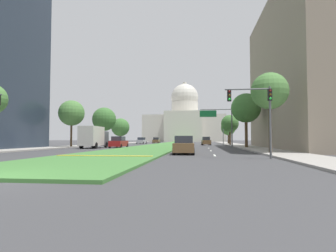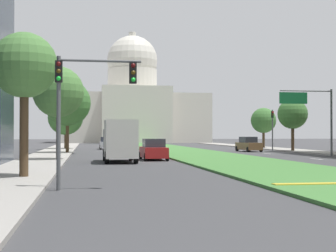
{
  "view_description": "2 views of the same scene",
  "coord_description": "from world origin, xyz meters",
  "px_view_note": "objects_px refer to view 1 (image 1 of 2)",
  "views": [
    {
      "loc": [
        7.18,
        -8.45,
        1.47
      ],
      "look_at": [
        -1.24,
        62.43,
        4.67
      ],
      "focal_mm": 29.37,
      "sensor_mm": 36.0,
      "label": 1
    },
    {
      "loc": [
        -11.07,
        -7.82,
        2.2
      ],
      "look_at": [
        -1.28,
        53.25,
        3.11
      ],
      "focal_mm": 54.03,
      "sensor_mm": 36.0,
      "label": 2
    }
  ],
  "objects_px": {
    "sedan_far_horizon": "(142,141)",
    "street_tree_right_distant": "(228,128)",
    "street_tree_left_mid": "(72,113)",
    "street_tree_right_mid": "(246,108)",
    "sedan_lead_stopped": "(184,146)",
    "sedan_very_far": "(156,140)",
    "box_truck_delivery": "(94,137)",
    "street_tree_left_far": "(104,119)",
    "street_tree_right_far": "(230,124)",
    "street_tree_right_near": "(270,91)",
    "street_tree_left_distant": "(120,127)",
    "sedan_midblock": "(119,142)",
    "sedan_distant": "(206,141)",
    "capitol_building": "(185,122)",
    "overhead_guide_sign": "(220,119)",
    "traffic_light_far_right": "(223,130)",
    "traffic_light_near_right": "(258,106)"
  },
  "relations": [
    {
      "from": "sedan_far_horizon",
      "to": "street_tree_right_distant",
      "type": "bearing_deg",
      "value": -2.61
    },
    {
      "from": "street_tree_left_mid",
      "to": "street_tree_right_mid",
      "type": "xyz_separation_m",
      "value": [
        27.37,
        0.63,
        0.51
      ]
    },
    {
      "from": "sedan_lead_stopped",
      "to": "sedan_very_far",
      "type": "bearing_deg",
      "value": 101.81
    },
    {
      "from": "sedan_lead_stopped",
      "to": "box_truck_delivery",
      "type": "bearing_deg",
      "value": 136.15
    },
    {
      "from": "street_tree_left_far",
      "to": "sedan_lead_stopped",
      "type": "height_order",
      "value": "street_tree_left_far"
    },
    {
      "from": "street_tree_right_mid",
      "to": "street_tree_right_far",
      "type": "height_order",
      "value": "street_tree_right_mid"
    },
    {
      "from": "box_truck_delivery",
      "to": "street_tree_left_mid",
      "type": "bearing_deg",
      "value": 152.78
    },
    {
      "from": "street_tree_right_near",
      "to": "box_truck_delivery",
      "type": "xyz_separation_m",
      "value": [
        -22.22,
        12.9,
        -4.17
      ]
    },
    {
      "from": "sedan_lead_stopped",
      "to": "street_tree_left_distant",
      "type": "bearing_deg",
      "value": 113.43
    },
    {
      "from": "street_tree_right_far",
      "to": "sedan_midblock",
      "type": "relative_size",
      "value": 1.37
    },
    {
      "from": "street_tree_right_distant",
      "to": "sedan_midblock",
      "type": "xyz_separation_m",
      "value": [
        -19.78,
        -28.44,
        -3.24
      ]
    },
    {
      "from": "street_tree_left_far",
      "to": "sedan_distant",
      "type": "xyz_separation_m",
      "value": [
        21.53,
        3.57,
        -4.67
      ]
    },
    {
      "from": "street_tree_right_near",
      "to": "street_tree_right_distant",
      "type": "bearing_deg",
      "value": 89.32
    },
    {
      "from": "street_tree_right_mid",
      "to": "sedan_distant",
      "type": "height_order",
      "value": "street_tree_right_mid"
    },
    {
      "from": "capitol_building",
      "to": "overhead_guide_sign",
      "type": "height_order",
      "value": "capitol_building"
    },
    {
      "from": "street_tree_right_far",
      "to": "sedan_midblock",
      "type": "xyz_separation_m",
      "value": [
        -18.89,
        -15.85,
        -3.69
      ]
    },
    {
      "from": "street_tree_right_far",
      "to": "street_tree_right_near",
      "type": "bearing_deg",
      "value": -89.32
    },
    {
      "from": "capitol_building",
      "to": "street_tree_right_distant",
      "type": "xyz_separation_m",
      "value": [
        14.13,
        -54.49,
        -4.81
      ]
    },
    {
      "from": "capitol_building",
      "to": "street_tree_right_far",
      "type": "distance_m",
      "value": 68.51
    },
    {
      "from": "street_tree_left_mid",
      "to": "street_tree_left_far",
      "type": "relative_size",
      "value": 0.94
    },
    {
      "from": "sedan_far_horizon",
      "to": "capitol_building",
      "type": "bearing_deg",
      "value": 81.08
    },
    {
      "from": "street_tree_right_mid",
      "to": "sedan_lead_stopped",
      "type": "xyz_separation_m",
      "value": [
        -8.38,
        -16.75,
        -5.21
      ]
    },
    {
      "from": "traffic_light_far_right",
      "to": "sedan_distant",
      "type": "height_order",
      "value": "traffic_light_far_right"
    },
    {
      "from": "street_tree_left_mid",
      "to": "sedan_lead_stopped",
      "type": "distance_m",
      "value": 25.35
    },
    {
      "from": "capitol_building",
      "to": "traffic_light_near_right",
      "type": "relative_size",
      "value": 6.87
    },
    {
      "from": "overhead_guide_sign",
      "to": "street_tree_right_distant",
      "type": "height_order",
      "value": "overhead_guide_sign"
    },
    {
      "from": "traffic_light_far_right",
      "to": "street_tree_left_far",
      "type": "bearing_deg",
      "value": -167.68
    },
    {
      "from": "capitol_building",
      "to": "sedan_very_far",
      "type": "distance_m",
      "value": 45.18
    },
    {
      "from": "street_tree_left_mid",
      "to": "street_tree_right_near",
      "type": "bearing_deg",
      "value": -29.64
    },
    {
      "from": "street_tree_left_far",
      "to": "sedan_very_far",
      "type": "height_order",
      "value": "street_tree_left_far"
    },
    {
      "from": "capitol_building",
      "to": "street_tree_left_distant",
      "type": "xyz_separation_m",
      "value": [
        -14.0,
        -54.11,
        -4.48
      ]
    },
    {
      "from": "capitol_building",
      "to": "street_tree_right_far",
      "type": "xyz_separation_m",
      "value": [
        13.24,
        -67.08,
        -4.36
      ]
    },
    {
      "from": "capitol_building",
      "to": "traffic_light_far_right",
      "type": "distance_m",
      "value": 64.66
    },
    {
      "from": "street_tree_right_near",
      "to": "street_tree_left_distant",
      "type": "height_order",
      "value": "street_tree_right_near"
    },
    {
      "from": "street_tree_right_distant",
      "to": "sedan_very_far",
      "type": "height_order",
      "value": "street_tree_right_distant"
    },
    {
      "from": "street_tree_right_mid",
      "to": "sedan_lead_stopped",
      "type": "distance_m",
      "value": 19.44
    },
    {
      "from": "sedan_lead_stopped",
      "to": "sedan_far_horizon",
      "type": "relative_size",
      "value": 0.95
    },
    {
      "from": "street_tree_right_far",
      "to": "street_tree_right_distant",
      "type": "bearing_deg",
      "value": 85.94
    },
    {
      "from": "street_tree_right_near",
      "to": "street_tree_left_mid",
      "type": "height_order",
      "value": "street_tree_right_near"
    },
    {
      "from": "street_tree_right_far",
      "to": "sedan_distant",
      "type": "distance_m",
      "value": 6.39
    },
    {
      "from": "sedan_very_far",
      "to": "street_tree_right_distant",
      "type": "bearing_deg",
      "value": -27.46
    },
    {
      "from": "sedan_midblock",
      "to": "street_tree_left_far",
      "type": "bearing_deg",
      "value": 118.06
    },
    {
      "from": "street_tree_right_far",
      "to": "sedan_lead_stopped",
      "type": "xyz_separation_m",
      "value": [
        -7.61,
        -32.31,
        -3.72
      ]
    },
    {
      "from": "traffic_light_near_right",
      "to": "street_tree_left_mid",
      "type": "relative_size",
      "value": 0.69
    },
    {
      "from": "capitol_building",
      "to": "overhead_guide_sign",
      "type": "distance_m",
      "value": 79.31
    },
    {
      "from": "street_tree_left_distant",
      "to": "sedan_lead_stopped",
      "type": "distance_m",
      "value": 49.48
    },
    {
      "from": "street_tree_right_distant",
      "to": "sedan_far_horizon",
      "type": "height_order",
      "value": "street_tree_right_distant"
    },
    {
      "from": "traffic_light_near_right",
      "to": "overhead_guide_sign",
      "type": "relative_size",
      "value": 0.8
    },
    {
      "from": "street_tree_right_near",
      "to": "capitol_building",
      "type": "bearing_deg",
      "value": 97.86
    },
    {
      "from": "street_tree_left_distant",
      "to": "sedan_lead_stopped",
      "type": "relative_size",
      "value": 1.56
    }
  ]
}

